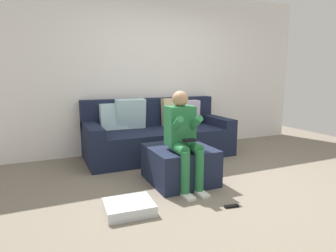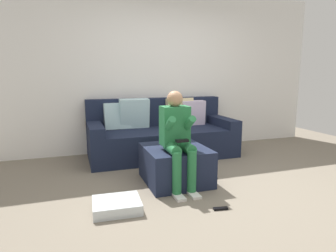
% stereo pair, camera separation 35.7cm
% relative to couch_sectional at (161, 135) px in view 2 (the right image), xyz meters
% --- Properties ---
extents(ground_plane, '(7.70, 7.70, 0.00)m').
position_rel_couch_sectional_xyz_m(ground_plane, '(0.18, -1.61, -0.34)').
color(ground_plane, slate).
extents(wall_back, '(5.92, 0.10, 2.75)m').
position_rel_couch_sectional_xyz_m(wall_back, '(0.18, 0.47, 1.03)').
color(wall_back, white).
rests_on(wall_back, ground_plane).
extents(couch_sectional, '(2.33, 1.00, 0.93)m').
position_rel_couch_sectional_xyz_m(couch_sectional, '(0.00, 0.00, 0.00)').
color(couch_sectional, '#192138').
rests_on(couch_sectional, ground_plane).
extents(ottoman, '(0.74, 0.80, 0.44)m').
position_rel_couch_sectional_xyz_m(ottoman, '(-0.20, -1.22, -0.12)').
color(ottoman, '#192138').
rests_on(ottoman, ground_plane).
extents(person_seated, '(0.32, 0.59, 1.13)m').
position_rel_couch_sectional_xyz_m(person_seated, '(-0.24, -1.41, 0.30)').
color(person_seated, '#26723F').
rests_on(person_seated, ground_plane).
extents(storage_bin, '(0.48, 0.41, 0.10)m').
position_rel_couch_sectional_xyz_m(storage_bin, '(-1.01, -1.77, -0.29)').
color(storage_bin, silver).
rests_on(storage_bin, ground_plane).
extents(remote_near_ottoman, '(0.15, 0.06, 0.02)m').
position_rel_couch_sectional_xyz_m(remote_near_ottoman, '(-0.04, -2.08, -0.33)').
color(remote_near_ottoman, black).
rests_on(remote_near_ottoman, ground_plane).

